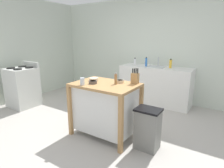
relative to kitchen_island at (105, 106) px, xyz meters
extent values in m
plane|color=#ADA8A0|center=(-0.15, -0.01, -0.50)|extent=(6.67, 6.67, 0.00)
cube|color=silver|center=(-0.15, 2.32, 0.80)|extent=(5.67, 0.10, 2.60)
cube|color=beige|center=(-2.99, 0.86, 0.80)|extent=(0.10, 2.93, 2.60)
cube|color=#AD7F4C|center=(0.00, 0.00, 0.37)|extent=(1.04, 0.72, 0.04)
cube|color=silver|center=(0.00, 0.00, -0.02)|extent=(0.94, 0.62, 0.76)
cube|color=#AD7F4C|center=(-0.49, -0.33, -0.07)|extent=(0.06, 0.06, 0.86)
cube|color=#AD7F4C|center=(0.49, -0.33, -0.07)|extent=(0.06, 0.06, 0.86)
cube|color=#AD7F4C|center=(-0.49, 0.33, -0.07)|extent=(0.06, 0.06, 0.86)
cube|color=#AD7F4C|center=(0.49, 0.33, -0.07)|extent=(0.06, 0.06, 0.86)
cube|color=#AD7F4C|center=(0.40, 0.26, 0.48)|extent=(0.11, 0.09, 0.17)
cylinder|color=black|center=(0.36, 0.26, 0.60)|extent=(0.02, 0.02, 0.07)
cylinder|color=black|center=(0.39, 0.26, 0.60)|extent=(0.02, 0.02, 0.07)
cylinder|color=black|center=(0.42, 0.26, 0.61)|extent=(0.02, 0.02, 0.08)
cylinder|color=black|center=(0.45, 0.26, 0.61)|extent=(0.02, 0.02, 0.08)
cylinder|color=beige|center=(-0.28, 0.05, 0.42)|extent=(0.16, 0.16, 0.05)
cylinder|color=gray|center=(-0.28, 0.05, 0.44)|extent=(0.13, 0.13, 0.01)
cylinder|color=#564C47|center=(-0.17, -0.11, 0.42)|extent=(0.13, 0.13, 0.05)
cylinder|color=#342D2A|center=(-0.17, -0.11, 0.44)|extent=(0.11, 0.11, 0.01)
cylinder|color=beige|center=(0.17, 0.19, 0.42)|extent=(0.13, 0.13, 0.04)
cylinder|color=gray|center=(0.17, 0.19, 0.44)|extent=(0.10, 0.10, 0.01)
cylinder|color=silver|center=(-0.25, -0.27, 0.45)|extent=(0.07, 0.07, 0.12)
cylinder|color=#9E7042|center=(0.16, 0.06, 0.48)|extent=(0.04, 0.04, 0.16)
sphere|color=#99999E|center=(0.16, 0.06, 0.57)|extent=(0.03, 0.03, 0.03)
cube|color=slate|center=(0.76, -0.01, -0.20)|extent=(0.34, 0.26, 0.60)
cube|color=black|center=(0.76, -0.01, 0.11)|extent=(0.36, 0.28, 0.03)
cube|color=silver|center=(0.12, 1.97, -0.04)|extent=(1.73, 0.60, 0.92)
cube|color=silver|center=(0.12, 1.95, 0.40)|extent=(0.44, 0.36, 0.03)
cylinder|color=#B7BCC1|center=(0.12, 2.11, 0.53)|extent=(0.02, 0.02, 0.22)
cylinder|color=yellow|center=(0.46, 1.98, 0.51)|extent=(0.06, 0.06, 0.19)
cylinder|color=black|center=(0.46, 1.98, 0.62)|extent=(0.04, 0.04, 0.02)
cylinder|color=white|center=(-0.48, 2.03, 0.49)|extent=(0.05, 0.05, 0.15)
cylinder|color=black|center=(-0.48, 2.03, 0.58)|extent=(0.03, 0.03, 0.02)
cylinder|color=blue|center=(-0.12, 1.92, 0.52)|extent=(0.05, 0.05, 0.20)
cylinder|color=black|center=(-0.12, 1.92, 0.63)|extent=(0.03, 0.03, 0.02)
cube|color=silver|center=(-2.44, 0.04, -0.04)|extent=(0.60, 0.60, 0.92)
cube|color=silver|center=(-2.44, 0.32, 0.48)|extent=(0.60, 0.04, 0.12)
cylinder|color=black|center=(-2.58, -0.10, 0.43)|extent=(0.18, 0.18, 0.02)
cylinder|color=black|center=(-2.30, -0.10, 0.43)|extent=(0.18, 0.18, 0.02)
cylinder|color=black|center=(-2.58, 0.18, 0.43)|extent=(0.18, 0.18, 0.02)
cylinder|color=black|center=(-2.30, 0.18, 0.43)|extent=(0.18, 0.18, 0.02)
camera|label=1|loc=(1.70, -2.40, 1.14)|focal=30.16mm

